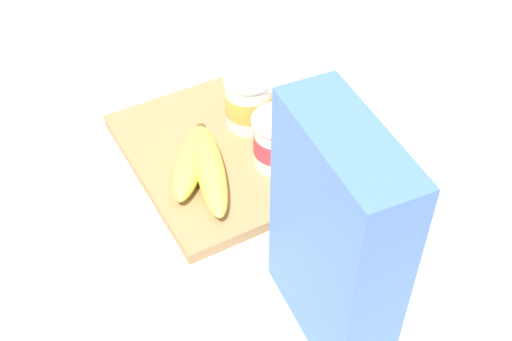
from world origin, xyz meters
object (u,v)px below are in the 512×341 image
Objects in this scene: banana_bunch at (201,166)px; yogurt_cup_back at (278,141)px; cereal_box at (336,239)px; cutting_board at (221,154)px; yogurt_cup_front at (248,101)px.

yogurt_cup_back is at bearing 74.76° from banana_bunch.
cereal_box is 0.27m from yogurt_cup_back.
cutting_board is 1.64× the size of banana_bunch.
cutting_board is 0.10m from yogurt_cup_back.
cereal_box is at bearing 6.77° from banana_bunch.
cereal_box reaches higher than cutting_board.
banana_bunch is (0.03, -0.05, 0.03)m from cutting_board.
cereal_box is (0.31, -0.01, 0.14)m from cutting_board.
yogurt_cup_front is at bearing 117.31° from cutting_board.
yogurt_cup_back is (0.10, -0.00, -0.00)m from yogurt_cup_front.
cereal_box is 3.47× the size of yogurt_cup_front.
banana_bunch is at bearing -59.23° from yogurt_cup_front.
cereal_box is 1.55× the size of banana_bunch.
cutting_board is 0.06m from banana_bunch.
cutting_board is at bearing -62.69° from yogurt_cup_front.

